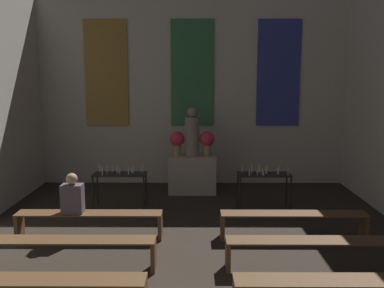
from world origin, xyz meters
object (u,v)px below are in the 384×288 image
object	(u,v)px
statue	(192,134)
candle_rack_left	(120,178)
pew_third_right	(313,247)
pew_back_right	(293,219)
pew_back_left	(89,219)
person_seated	(72,196)
pew_second_left	(39,287)
flower_vase_left	(177,141)
pew_second_right	(341,288)
candle_rack_right	(264,178)
altar	(192,174)
pew_third_left	(69,246)
flower_vase_right	(207,141)

from	to	relation	value
statue	candle_rack_left	world-z (taller)	statue
pew_third_right	pew_back_right	xyz separation A→B (m)	(0.00, 1.21, 0.00)
pew_back_left	person_seated	world-z (taller)	person_seated
pew_back_right	person_seated	bearing A→B (deg)	180.00
pew_second_left	flower_vase_left	bearing A→B (deg)	75.35
pew_second_right	pew_back_right	distance (m)	2.42
pew_second_left	pew_second_right	size ratio (longest dim) A/B	1.00
flower_vase_left	candle_rack_right	size ratio (longest dim) A/B	0.52
statue	pew_second_left	xyz separation A→B (m)	(-1.75, -5.35, -1.08)
altar	candle_rack_right	size ratio (longest dim) A/B	1.02
pew_second_right	pew_third_left	world-z (taller)	same
pew_second_left	pew_back_right	xyz separation A→B (m)	(3.51, 2.42, 0.00)
altar	pew_back_right	size ratio (longest dim) A/B	0.45
altar	person_seated	world-z (taller)	person_seated
flower_vase_right	pew_second_right	bearing A→B (deg)	-75.35
candle_rack_left	person_seated	bearing A→B (deg)	-107.50
statue	altar	bearing A→B (deg)	0.00
flower_vase_right	candle_rack_right	bearing A→B (deg)	-48.03
flower_vase_left	candle_rack_left	xyz separation A→B (m)	(-1.15, -1.28, -0.60)
flower_vase_right	pew_back_left	bearing A→B (deg)	-125.66
flower_vase_right	pew_third_left	distance (m)	4.74
statue	pew_third_left	bearing A→B (deg)	-112.93
person_seated	pew_back_right	bearing A→B (deg)	0.00
candle_rack_right	candle_rack_left	bearing A→B (deg)	179.93
pew_back_left	flower_vase_left	bearing A→B (deg)	64.53
pew_third_left	person_seated	world-z (taller)	person_seated
flower_vase_right	statue	bearing A→B (deg)	180.00
person_seated	candle_rack_left	bearing A→B (deg)	72.50
pew_second_right	person_seated	xyz separation A→B (m)	(-3.78, 2.42, 0.41)
statue	candle_rack_left	size ratio (longest dim) A/B	1.04
altar	candle_rack_left	bearing A→B (deg)	-139.67
altar	candle_rack_right	world-z (taller)	candle_rack_right
statue	pew_back_right	xyz separation A→B (m)	(1.75, -2.94, -1.08)
flower_vase_left	statue	bearing A→B (deg)	0.00
pew_third_right	statue	bearing A→B (deg)	112.93
altar	pew_third_right	distance (m)	4.50
candle_rack_right	pew_second_left	size ratio (longest dim) A/B	0.44
altar	pew_second_left	world-z (taller)	altar
candle_rack_left	pew_second_right	size ratio (longest dim) A/B	0.44
pew_second_left	person_seated	bearing A→B (deg)	96.48
pew_third_right	pew_back_left	xyz separation A→B (m)	(-3.51, 1.21, 0.00)
pew_second_right	pew_back_left	world-z (taller)	same
pew_back_left	pew_third_left	bearing A→B (deg)	-90.00
pew_second_left	pew_back_left	xyz separation A→B (m)	(0.00, 2.42, 0.00)
candle_rack_left	pew_back_right	bearing A→B (deg)	-27.00
pew_second_right	person_seated	bearing A→B (deg)	147.44
flower_vase_left	pew_back_right	bearing A→B (deg)	-54.34
candle_rack_right	pew_back_left	size ratio (longest dim) A/B	0.44
candle_rack_left	candle_rack_right	xyz separation A→B (m)	(3.01, -0.00, -0.00)
candle_rack_left	altar	bearing A→B (deg)	40.33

